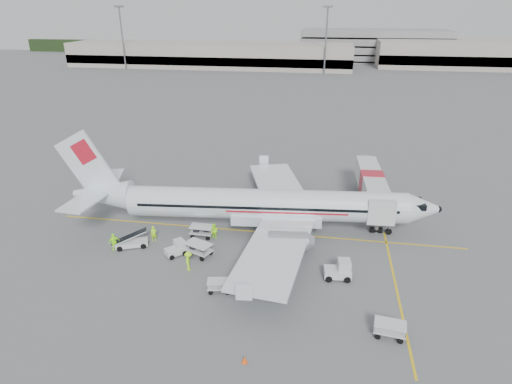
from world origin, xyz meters
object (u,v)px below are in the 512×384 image
aircraft (267,185)px  jet_bridge (370,191)px  tug_fore (338,269)px  tug_mid (256,252)px  tug_aft (175,248)px  belt_loader (131,237)px

aircraft → jet_bridge: 14.04m
tug_fore → tug_mid: tug_fore is taller
aircraft → tug_fore: size_ratio=16.23×
tug_mid → tug_aft: (-7.82, -0.62, 0.01)m
tug_aft → tug_mid: bearing=-39.0°
jet_bridge → tug_fore: bearing=-107.1°
jet_bridge → belt_loader: 27.76m
jet_bridge → tug_mid: jet_bridge is taller
aircraft → jet_bridge: size_ratio=2.26×
tug_mid → tug_aft: tug_aft is taller
belt_loader → tug_fore: (20.49, -2.05, -0.23)m
aircraft → jet_bridge: aircraft is taller
aircraft → tug_mid: bearing=-97.8°
tug_fore → tug_aft: size_ratio=1.21×
tug_fore → tug_aft: (-15.56, 1.28, -0.16)m
jet_bridge → tug_mid: bearing=-133.7°
aircraft → belt_loader: 14.76m
tug_fore → tug_mid: 7.97m
aircraft → tug_mid: (-0.21, -5.82, -4.57)m
jet_bridge → aircraft: bearing=-149.1°
belt_loader → tug_aft: 5.00m
belt_loader → aircraft: bearing=1.1°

